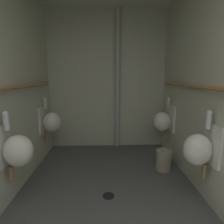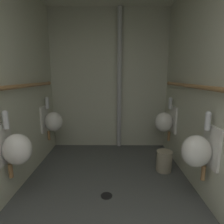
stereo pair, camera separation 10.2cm
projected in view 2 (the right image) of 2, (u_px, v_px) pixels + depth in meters
The scene contains 11 objects.
floor at pixel (106, 207), 2.03m from camera, with size 2.35×3.60×0.08m, color #4C4F4C.
wall_right at pixel (222, 85), 1.76m from camera, with size 0.06×3.60×2.63m, color beige.
wall_back at pixel (109, 81), 3.50m from camera, with size 2.35×0.06×2.63m, color beige.
urinal_left_mid at pixel (15, 148), 1.92m from camera, with size 0.32×0.30×0.76m.
urinal_left_far at pixel (52, 121), 3.10m from camera, with size 0.32×0.30×0.76m.
urinal_right_mid at pixel (198, 150), 1.88m from camera, with size 0.32×0.30×0.76m.
urinal_right_far at pixel (165, 121), 3.07m from camera, with size 0.32×0.30×0.76m.
supply_pipe_right at pixel (213, 89), 1.76m from camera, with size 0.06×2.88×0.06m.
standpipe_back_wall at pixel (119, 81), 3.39m from camera, with size 0.08×0.08×2.58m, color #B2B2B2.
floor_drain at pixel (107, 196), 2.15m from camera, with size 0.14×0.14×0.01m, color black.
waste_bin at pixel (164, 161), 2.70m from camera, with size 0.23×0.23×0.31m, color #9E937A.
Camera 2 is at (0.08, -0.04, 1.40)m, focal length 28.90 mm.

